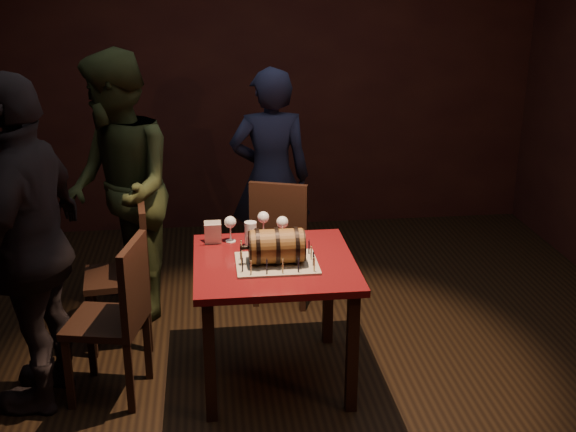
{
  "coord_description": "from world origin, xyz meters",
  "views": [
    {
      "loc": [
        -0.45,
        -3.83,
        2.34
      ],
      "look_at": [
        0.01,
        0.05,
        0.95
      ],
      "focal_mm": 45.0,
      "sensor_mm": 36.0,
      "label": 1
    }
  ],
  "objects_px": {
    "pub_table": "(274,278)",
    "chair_left_front": "(119,311)",
    "barrel_cake": "(277,246)",
    "wine_glass_left": "(230,223)",
    "chair_back": "(282,235)",
    "wine_glass_right": "(282,223)",
    "chair_left_rear": "(129,266)",
    "pint_of_ale": "(251,235)",
    "wine_glass_mid": "(263,219)",
    "person_left_rear": "(118,191)",
    "person_left_front": "(31,246)",
    "person_back": "(271,178)"
  },
  "relations": [
    {
      "from": "wine_glass_mid",
      "to": "chair_back",
      "type": "bearing_deg",
      "value": 73.56
    },
    {
      "from": "pub_table",
      "to": "person_left_rear",
      "type": "xyz_separation_m",
      "value": [
        -0.94,
        0.89,
        0.27
      ]
    },
    {
      "from": "wine_glass_left",
      "to": "person_back",
      "type": "bearing_deg",
      "value": 72.38
    },
    {
      "from": "wine_glass_mid",
      "to": "pint_of_ale",
      "type": "height_order",
      "value": "wine_glass_mid"
    },
    {
      "from": "pub_table",
      "to": "person_left_front",
      "type": "xyz_separation_m",
      "value": [
        -1.29,
        -0.05,
        0.28
      ]
    },
    {
      "from": "barrel_cake",
      "to": "person_left_front",
      "type": "xyz_separation_m",
      "value": [
        -1.3,
        0.01,
        0.06
      ]
    },
    {
      "from": "chair_left_rear",
      "to": "pint_of_ale",
      "type": "bearing_deg",
      "value": -23.41
    },
    {
      "from": "person_left_rear",
      "to": "person_left_front",
      "type": "bearing_deg",
      "value": -38.16
    },
    {
      "from": "chair_back",
      "to": "chair_left_front",
      "type": "distance_m",
      "value": 1.46
    },
    {
      "from": "chair_back",
      "to": "person_back",
      "type": "distance_m",
      "value": 0.51
    },
    {
      "from": "pub_table",
      "to": "wine_glass_right",
      "type": "distance_m",
      "value": 0.37
    },
    {
      "from": "person_back",
      "to": "person_left_rear",
      "type": "bearing_deg",
      "value": 25.98
    },
    {
      "from": "wine_glass_mid",
      "to": "pint_of_ale",
      "type": "bearing_deg",
      "value": -120.98
    },
    {
      "from": "person_left_rear",
      "to": "person_left_front",
      "type": "relative_size",
      "value": 0.99
    },
    {
      "from": "person_left_front",
      "to": "person_back",
      "type": "bearing_deg",
      "value": 148.12
    },
    {
      "from": "wine_glass_right",
      "to": "person_left_front",
      "type": "distance_m",
      "value": 1.41
    },
    {
      "from": "pub_table",
      "to": "wine_glass_left",
      "type": "distance_m",
      "value": 0.45
    },
    {
      "from": "chair_back",
      "to": "person_left_rear",
      "type": "relative_size",
      "value": 0.51
    },
    {
      "from": "person_left_front",
      "to": "wine_glass_right",
      "type": "bearing_deg",
      "value": 115.79
    },
    {
      "from": "chair_left_rear",
      "to": "person_left_rear",
      "type": "height_order",
      "value": "person_left_rear"
    },
    {
      "from": "person_left_front",
      "to": "wine_glass_left",
      "type": "bearing_deg",
      "value": 121.24
    },
    {
      "from": "wine_glass_right",
      "to": "chair_left_rear",
      "type": "xyz_separation_m",
      "value": [
        -0.94,
        0.28,
        -0.35
      ]
    },
    {
      "from": "barrel_cake",
      "to": "wine_glass_mid",
      "type": "distance_m",
      "value": 0.43
    },
    {
      "from": "pub_table",
      "to": "chair_left_rear",
      "type": "distance_m",
      "value": 1.03
    },
    {
      "from": "pub_table",
      "to": "barrel_cake",
      "type": "distance_m",
      "value": 0.23
    },
    {
      "from": "chair_left_rear",
      "to": "wine_glass_left",
      "type": "bearing_deg",
      "value": -20.67
    },
    {
      "from": "chair_left_front",
      "to": "person_left_front",
      "type": "height_order",
      "value": "person_left_front"
    },
    {
      "from": "wine_glass_left",
      "to": "person_left_front",
      "type": "xyz_separation_m",
      "value": [
        -1.06,
        -0.36,
        0.05
      ]
    },
    {
      "from": "chair_left_rear",
      "to": "wine_glass_mid",
      "type": "bearing_deg",
      "value": -12.06
    },
    {
      "from": "pint_of_ale",
      "to": "person_left_front",
      "type": "bearing_deg",
      "value": -166.78
    },
    {
      "from": "pint_of_ale",
      "to": "chair_left_front",
      "type": "bearing_deg",
      "value": -157.92
    },
    {
      "from": "wine_glass_left",
      "to": "person_left_front",
      "type": "bearing_deg",
      "value": -161.21
    },
    {
      "from": "wine_glass_right",
      "to": "person_left_rear",
      "type": "height_order",
      "value": "person_left_rear"
    },
    {
      "from": "chair_left_front",
      "to": "person_back",
      "type": "xyz_separation_m",
      "value": [
        0.98,
        1.47,
        0.29
      ]
    },
    {
      "from": "wine_glass_left",
      "to": "wine_glass_right",
      "type": "distance_m",
      "value": 0.31
    },
    {
      "from": "pub_table",
      "to": "chair_left_front",
      "type": "xyz_separation_m",
      "value": [
        -0.87,
        -0.08,
        -0.12
      ]
    },
    {
      "from": "wine_glass_mid",
      "to": "person_left_rear",
      "type": "relative_size",
      "value": 0.09
    },
    {
      "from": "pub_table",
      "to": "barrel_cake",
      "type": "relative_size",
      "value": 2.53
    },
    {
      "from": "wine_glass_right",
      "to": "chair_left_rear",
      "type": "bearing_deg",
      "value": 163.65
    },
    {
      "from": "wine_glass_left",
      "to": "wine_glass_mid",
      "type": "relative_size",
      "value": 1.0
    },
    {
      "from": "wine_glass_left",
      "to": "pint_of_ale",
      "type": "distance_m",
      "value": 0.15
    },
    {
      "from": "person_back",
      "to": "chair_left_front",
      "type": "bearing_deg",
      "value": 57.01
    },
    {
      "from": "pint_of_ale",
      "to": "chair_left_rear",
      "type": "distance_m",
      "value": 0.87
    },
    {
      "from": "wine_glass_left",
      "to": "chair_left_front",
      "type": "bearing_deg",
      "value": -148.49
    },
    {
      "from": "wine_glass_mid",
      "to": "wine_glass_left",
      "type": "bearing_deg",
      "value": -163.34
    },
    {
      "from": "person_back",
      "to": "person_left_front",
      "type": "height_order",
      "value": "person_left_front"
    },
    {
      "from": "barrel_cake",
      "to": "chair_left_front",
      "type": "bearing_deg",
      "value": -178.67
    },
    {
      "from": "wine_glass_mid",
      "to": "wine_glass_right",
      "type": "distance_m",
      "value": 0.14
    },
    {
      "from": "pint_of_ale",
      "to": "chair_left_rear",
      "type": "bearing_deg",
      "value": 156.59
    },
    {
      "from": "barrel_cake",
      "to": "wine_glass_left",
      "type": "bearing_deg",
      "value": 122.87
    }
  ]
}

